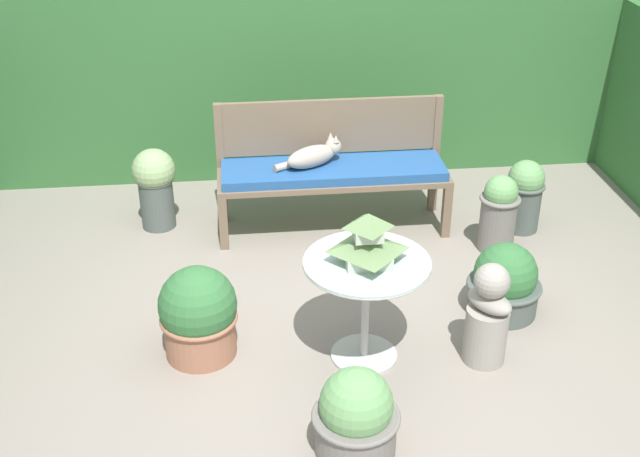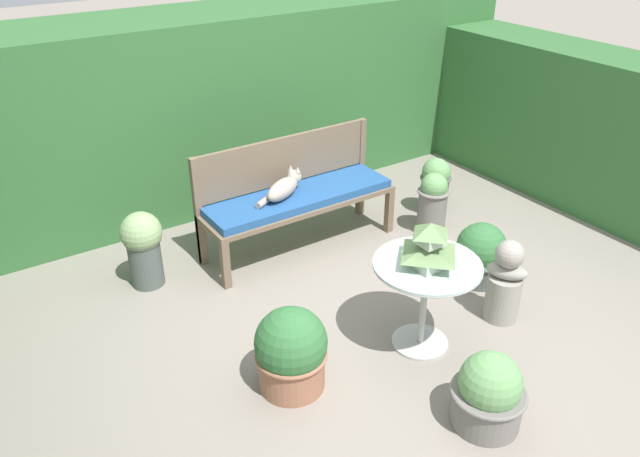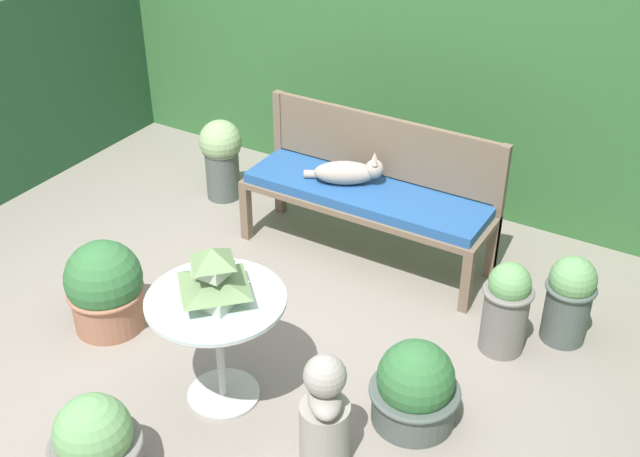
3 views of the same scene
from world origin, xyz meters
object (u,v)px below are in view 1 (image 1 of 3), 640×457
patio_table (366,283)px  potted_plant_table_far (524,194)px  pagoda_birdhouse (368,241)px  potted_plant_hedge_corner (499,212)px  cat (314,155)px  potted_plant_bench_left (155,184)px  garden_bench (333,175)px  potted_plant_patio_mid (199,315)px  garden_bust (488,317)px  potted_plant_path_edge (356,417)px  potted_plant_bench_right (504,283)px

patio_table → potted_plant_table_far: 1.96m
pagoda_birdhouse → potted_plant_hedge_corner: size_ratio=0.58×
cat → pagoda_birdhouse: (0.13, -1.55, 0.18)m
potted_plant_bench_left → potted_plant_table_far: (2.64, -0.33, -0.06)m
garden_bench → patio_table: 1.54m
garden_bench → potted_plant_patio_mid: size_ratio=2.99×
garden_bench → pagoda_birdhouse: 1.57m
garden_bust → potted_plant_table_far: size_ratio=1.16×
potted_plant_path_edge → potted_plant_hedge_corner: potted_plant_hedge_corner is taller
potted_plant_patio_mid → potted_plant_bench_right: potted_plant_patio_mid is taller
garden_bust → potted_plant_patio_mid: garden_bust is taller
pagoda_birdhouse → garden_bust: bearing=-8.1°
potted_plant_bench_left → potted_plant_table_far: 2.67m
potted_plant_patio_mid → pagoda_birdhouse: bearing=-8.7°
garden_bench → potted_plant_hedge_corner: potted_plant_hedge_corner is taller
garden_bench → cat: size_ratio=3.29×
cat → potted_plant_bench_right: 1.63m
potted_plant_patio_mid → potted_plant_bench_right: size_ratio=1.19×
garden_bust → patio_table: bearing=-133.1°
cat → pagoda_birdhouse: bearing=-113.3°
pagoda_birdhouse → potted_plant_bench_right: bearing=21.3°
potted_plant_path_edge → pagoda_birdhouse: bearing=77.6°
pagoda_birdhouse → potted_plant_table_far: bearing=44.9°
potted_plant_table_far → potted_plant_path_edge: bearing=-126.2°
cat → potted_plant_table_far: cat is taller
garden_bench → garden_bust: 1.76m
patio_table → garden_bust: size_ratio=1.11×
cat → potted_plant_path_edge: 2.31m
garden_bench → potted_plant_table_far: (1.37, -0.16, -0.15)m
garden_bench → patio_table: size_ratio=2.38×
pagoda_birdhouse → potted_plant_table_far: size_ratio=0.61×
cat → garden_bust: bearing=-92.2°
patio_table → garden_bust: bearing=-8.1°
cat → potted_plant_bench_left: size_ratio=0.82×
pagoda_birdhouse → garden_bust: pagoda_birdhouse is taller
potted_plant_hedge_corner → potted_plant_patio_mid: potted_plant_hedge_corner is taller
patio_table → potted_plant_bench_left: 2.13m
garden_bust → potted_plant_hedge_corner: bearing=125.1°
cat → patio_table: size_ratio=0.72×
cat → potted_plant_hedge_corner: size_ratio=0.89×
garden_bench → potted_plant_bench_right: (0.91, -1.18, -0.23)m
potted_plant_path_edge → garden_bust: bearing=37.4°
garden_bench → pagoda_birdhouse: size_ratio=5.03×
potted_plant_bench_left → pagoda_birdhouse: bearing=-53.5°
potted_plant_bench_right → potted_plant_table_far: bearing=65.6°
pagoda_birdhouse → potted_plant_bench_right: size_ratio=0.71×
patio_table → potted_plant_table_far: (1.38, 1.37, -0.22)m
patio_table → potted_plant_bench_right: (0.92, 0.36, -0.30)m
patio_table → potted_plant_hedge_corner: (1.11, 1.11, -0.21)m
potted_plant_bench_left → potted_plant_patio_mid: size_ratio=1.10×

